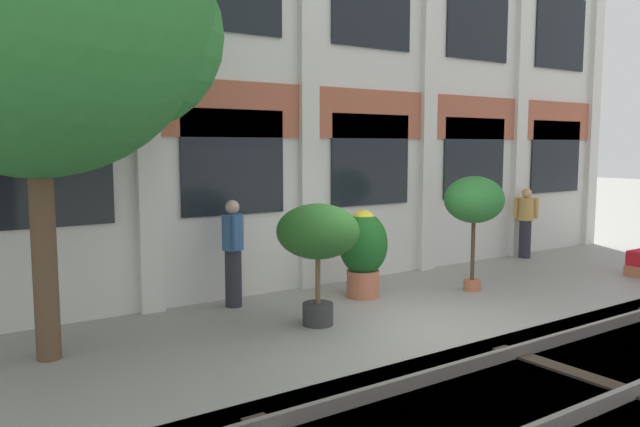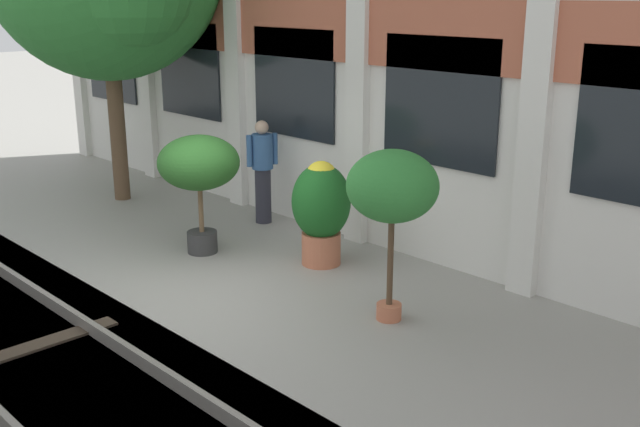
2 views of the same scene
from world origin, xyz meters
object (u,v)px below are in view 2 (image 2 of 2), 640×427
Objects in this scene: resident_by_doorway at (263,168)px; potted_plant_glazed_jar at (321,206)px; potted_plant_tall_urn at (392,189)px; potted_plant_low_pan at (199,167)px.

potted_plant_glazed_jar is at bearing -0.01° from resident_by_doorway.
resident_by_doorway is at bearing 161.81° from potted_plant_glazed_jar.
potted_plant_tall_urn reaches higher than potted_plant_low_pan.
potted_plant_glazed_jar is 0.85× the size of potted_plant_low_pan.
potted_plant_tall_urn reaches higher than resident_by_doorway.
potted_plant_glazed_jar is 0.73× the size of potted_plant_tall_urn.
potted_plant_low_pan is at bearing -176.71° from potted_plant_tall_urn.
potted_plant_glazed_jar is at bearing 159.03° from potted_plant_tall_urn.
potted_plant_tall_urn is at bearing 3.29° from potted_plant_low_pan.
potted_plant_low_pan is (-1.54, -0.91, 0.44)m from potted_plant_glazed_jar.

